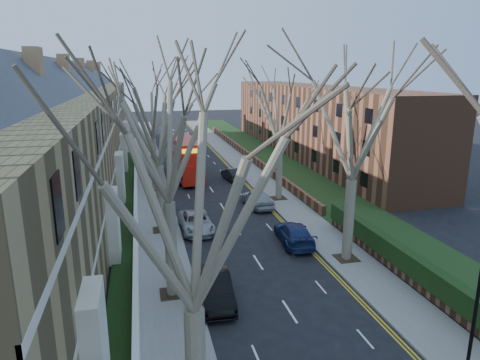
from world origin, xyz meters
TOP-DOWN VIEW (x-y plane):
  - ground at (0.00, 0.00)m, footprint 240.00×240.00m
  - pavement_left at (-6.00, 39.00)m, footprint 3.00×102.00m
  - pavement_right at (6.00, 39.00)m, footprint 3.00×102.00m
  - terrace_left at (-13.65, 31.00)m, footprint 9.70×78.00m
  - flats_right at (17.46, 43.00)m, footprint 13.97×54.00m
  - wall_hedge_right at (7.70, 2.00)m, footprint 0.70×24.00m
  - front_wall_left at (-7.65, 31.00)m, footprint 0.30×78.00m
  - grass_verge_right at (10.50, 39.00)m, footprint 6.00×102.00m
  - tree_left_near at (-5.70, -4.00)m, footprint 9.80×9.80m
  - tree_left_mid at (-5.70, 6.00)m, footprint 10.50×10.50m
  - tree_left_far at (-5.70, 16.00)m, footprint 10.15×10.15m
  - tree_left_dist at (-5.70, 28.00)m, footprint 10.50×10.50m
  - tree_right_mid at (5.70, 8.00)m, footprint 10.50×10.50m
  - tree_right_far at (5.70, 22.00)m, footprint 10.15×10.15m
  - double_decker_bus at (-2.05, 32.69)m, footprint 3.21×10.81m
  - car_left_mid at (-3.54, 4.85)m, footprint 1.83×4.76m
  - car_left_far at (-3.13, 15.55)m, footprint 2.50×5.12m
  - car_right_near at (3.36, 11.47)m, footprint 2.55×5.29m
  - car_right_mid at (3.08, 20.24)m, footprint 2.26×4.80m
  - car_right_far at (3.01, 30.49)m, footprint 1.98×4.28m

SIDE VIEW (x-z plane):
  - ground at x=0.00m, z-range 0.00..0.00m
  - pavement_left at x=-6.00m, z-range 0.00..0.12m
  - pavement_right at x=6.00m, z-range 0.00..0.12m
  - grass_verge_right at x=10.50m, z-range 0.12..0.18m
  - front_wall_left at x=-7.65m, z-range 0.12..1.12m
  - car_right_far at x=3.01m, z-range 0.00..1.36m
  - car_left_far at x=-3.13m, z-range 0.00..1.40m
  - car_right_near at x=3.36m, z-range 0.00..1.48m
  - car_left_mid at x=-3.54m, z-range 0.00..1.55m
  - car_right_mid at x=3.08m, z-range 0.00..1.59m
  - wall_hedge_right at x=7.70m, z-range 0.22..2.02m
  - double_decker_bus at x=-2.05m, z-range -0.04..4.44m
  - flats_right at x=17.46m, z-range -0.02..9.98m
  - terrace_left at x=-13.65m, z-range -1.27..12.33m
  - tree_left_near at x=-5.70m, z-range 2.06..15.79m
  - tree_left_far at x=-5.70m, z-range 2.13..16.35m
  - tree_right_far at x=5.70m, z-range 2.13..16.35m
  - tree_left_mid at x=-5.70m, z-range 2.20..16.91m
  - tree_right_mid at x=5.70m, z-range 2.20..16.91m
  - tree_left_dist at x=-5.70m, z-range 2.20..16.91m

